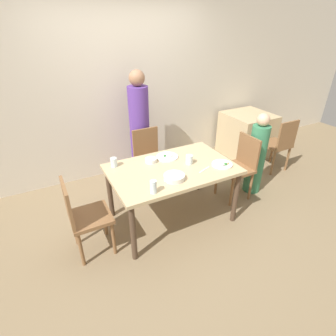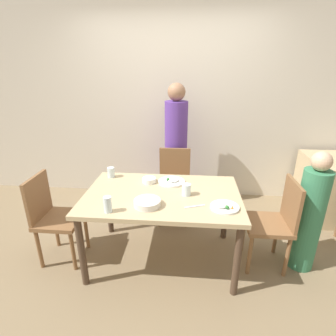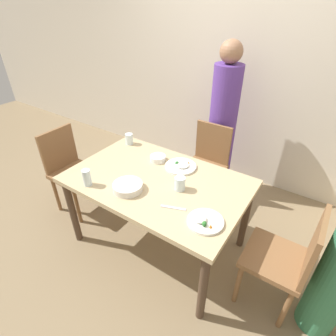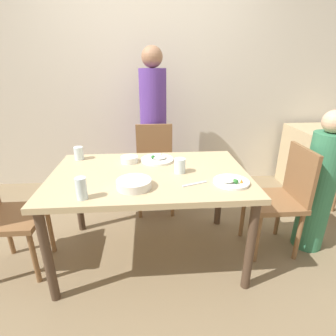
# 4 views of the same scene
# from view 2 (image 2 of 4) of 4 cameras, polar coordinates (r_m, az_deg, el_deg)

# --- Properties ---
(ground_plane) EXTENTS (10.00, 10.00, 0.00)m
(ground_plane) POSITION_cam_2_polar(r_m,az_deg,el_deg) (2.82, -1.14, -18.82)
(ground_plane) COLOR #847051
(wall_back) EXTENTS (10.00, 0.06, 2.70)m
(wall_back) POSITION_cam_2_polar(r_m,az_deg,el_deg) (3.69, 1.24, 14.09)
(wall_back) COLOR beige
(wall_back) RESTS_ON ground_plane
(dining_table) EXTENTS (1.42, 0.91, 0.73)m
(dining_table) POSITION_cam_2_polar(r_m,az_deg,el_deg) (2.45, -1.25, -7.20)
(dining_table) COLOR tan
(dining_table) RESTS_ON ground_plane
(chair_adult_spot) EXTENTS (0.40, 0.40, 0.88)m
(chair_adult_spot) POSITION_cam_2_polar(r_m,az_deg,el_deg) (3.23, 1.33, -3.04)
(chair_adult_spot) COLOR brown
(chair_adult_spot) RESTS_ON ground_plane
(chair_child_spot) EXTENTS (0.40, 0.40, 0.88)m
(chair_child_spot) POSITION_cam_2_polar(r_m,az_deg,el_deg) (2.66, 22.26, -10.50)
(chair_child_spot) COLOR brown
(chair_child_spot) RESTS_ON ground_plane
(chair_empty_left) EXTENTS (0.40, 0.40, 0.88)m
(chair_empty_left) POSITION_cam_2_polar(r_m,az_deg,el_deg) (2.78, -23.72, -9.35)
(chair_empty_left) COLOR brown
(chair_empty_left) RESTS_ON ground_plane
(person_adult) EXTENTS (0.29, 0.29, 1.63)m
(person_adult) POSITION_cam_2_polar(r_m,az_deg,el_deg) (3.42, 1.72, 3.56)
(person_adult) COLOR #5B3893
(person_adult) RESTS_ON ground_plane
(person_child) EXTENTS (0.24, 0.24, 1.16)m
(person_child) POSITION_cam_2_polar(r_m,az_deg,el_deg) (2.74, 28.35, -9.29)
(person_child) COLOR #387F56
(person_child) RESTS_ON ground_plane
(bowl_curry) EXTENTS (0.23, 0.23, 0.05)m
(bowl_curry) POSITION_cam_2_polar(r_m,az_deg,el_deg) (2.21, -4.53, -7.52)
(bowl_curry) COLOR silver
(bowl_curry) RESTS_ON dining_table
(plate_rice_adult) EXTENTS (0.24, 0.24, 0.05)m
(plate_rice_adult) POSITION_cam_2_polar(r_m,az_deg,el_deg) (2.23, 12.17, -8.25)
(plate_rice_adult) COLOR white
(plate_rice_adult) RESTS_ON dining_table
(plate_rice_child) EXTENTS (0.27, 0.27, 0.05)m
(plate_rice_child) POSITION_cam_2_polar(r_m,az_deg,el_deg) (2.63, 0.83, -2.89)
(plate_rice_child) COLOR white
(plate_rice_child) RESTS_ON dining_table
(bowl_rice_small) EXTENTS (0.14, 0.14, 0.05)m
(bowl_rice_small) POSITION_cam_2_polar(r_m,az_deg,el_deg) (2.63, -4.14, -2.61)
(bowl_rice_small) COLOR white
(bowl_rice_small) RESTS_ON dining_table
(glass_water_tall) EXTENTS (0.08, 0.08, 0.11)m
(glass_water_tall) POSITION_cam_2_polar(r_m,az_deg,el_deg) (2.37, 4.03, -4.73)
(glass_water_tall) COLOR silver
(glass_water_tall) RESTS_ON dining_table
(glass_water_short) EXTENTS (0.06, 0.06, 0.13)m
(glass_water_short) POSITION_cam_2_polar(r_m,az_deg,el_deg) (2.16, -12.99, -7.74)
(glass_water_short) COLOR silver
(glass_water_short) RESTS_ON dining_table
(glass_water_center) EXTENTS (0.07, 0.07, 0.11)m
(glass_water_center) POSITION_cam_2_polar(r_m,az_deg,el_deg) (2.80, -12.30, -0.93)
(glass_water_center) COLOR silver
(glass_water_center) RESTS_ON dining_table
(fork_steel) EXTENTS (0.18, 0.08, 0.01)m
(fork_steel) POSITION_cam_2_polar(r_m,az_deg,el_deg) (2.22, 5.85, -8.29)
(fork_steel) COLOR silver
(fork_steel) RESTS_ON dining_table
(background_table) EXTENTS (0.76, 0.78, 0.76)m
(background_table) POSITION_cam_2_polar(r_m,az_deg,el_deg) (3.94, 32.73, -3.68)
(background_table) COLOR tan
(background_table) RESTS_ON ground_plane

